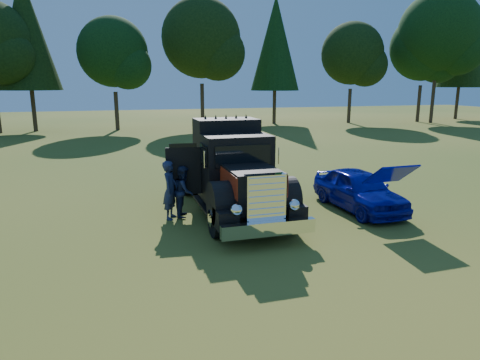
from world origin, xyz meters
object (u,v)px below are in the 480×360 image
object	(u,v)px
hotrod_coupe	(359,190)
spectator_far	(184,191)
diamond_t_truck	(233,174)
spectator_near	(170,190)

from	to	relation	value
hotrod_coupe	spectator_far	xyz separation A→B (m)	(-5.72, 0.94, 0.13)
diamond_t_truck	hotrod_coupe	distance (m)	4.26
spectator_far	spectator_near	bearing A→B (deg)	124.14
diamond_t_truck	hotrod_coupe	bearing A→B (deg)	-11.66
diamond_t_truck	spectator_far	bearing A→B (deg)	176.75
hotrod_coupe	spectator_near	world-z (taller)	hotrod_coupe
spectator_near	spectator_far	bearing A→B (deg)	-48.09
spectator_near	spectator_far	size ratio (longest dim) A/B	1.13
diamond_t_truck	spectator_far	world-z (taller)	diamond_t_truck
hotrod_coupe	diamond_t_truck	bearing A→B (deg)	168.34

